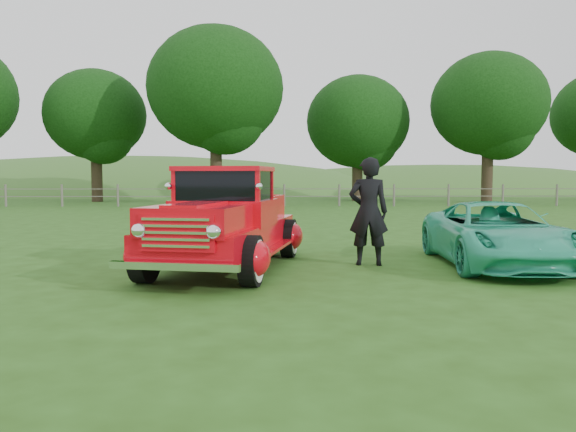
{
  "coord_description": "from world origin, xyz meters",
  "views": [
    {
      "loc": [
        -0.47,
        -8.49,
        1.6
      ],
      "look_at": [
        -0.25,
        1.2,
        0.93
      ],
      "focal_mm": 35.0,
      "sensor_mm": 36.0,
      "label": 1
    }
  ],
  "objects_px": {
    "tree_mid_east": "(489,104)",
    "tree_mid_west": "(95,115)",
    "tree_near_east": "(358,122)",
    "red_pickup": "(226,223)",
    "man": "(368,211)",
    "tree_near_west": "(215,88)",
    "teal_sedan": "(496,234)"
  },
  "relations": [
    {
      "from": "red_pickup",
      "to": "teal_sedan",
      "type": "distance_m",
      "value": 4.83
    },
    {
      "from": "tree_near_west",
      "to": "red_pickup",
      "type": "xyz_separation_m",
      "value": [
        2.66,
        -23.73,
        -6.0
      ]
    },
    {
      "from": "red_pickup",
      "to": "man",
      "type": "bearing_deg",
      "value": 18.92
    },
    {
      "from": "man",
      "to": "teal_sedan",
      "type": "bearing_deg",
      "value": -179.18
    },
    {
      "from": "tree_near_west",
      "to": "teal_sedan",
      "type": "xyz_separation_m",
      "value": [
        7.48,
        -23.55,
        -6.22
      ]
    },
    {
      "from": "tree_near_west",
      "to": "tree_near_east",
      "type": "distance_m",
      "value": 9.97
    },
    {
      "from": "tree_near_east",
      "to": "man",
      "type": "relative_size",
      "value": 4.26
    },
    {
      "from": "tree_mid_west",
      "to": "tree_near_east",
      "type": "relative_size",
      "value": 1.02
    },
    {
      "from": "tree_near_east",
      "to": "tree_mid_east",
      "type": "distance_m",
      "value": 8.3
    },
    {
      "from": "tree_mid_west",
      "to": "teal_sedan",
      "type": "xyz_separation_m",
      "value": [
        15.48,
        -26.55,
        -4.97
      ]
    },
    {
      "from": "tree_mid_west",
      "to": "tree_near_east",
      "type": "xyz_separation_m",
      "value": [
        17.0,
        1.0,
        -0.3
      ]
    },
    {
      "from": "tree_near_west",
      "to": "man",
      "type": "height_order",
      "value": "tree_near_west"
    },
    {
      "from": "tree_mid_east",
      "to": "man",
      "type": "distance_m",
      "value": 28.47
    },
    {
      "from": "tree_mid_east",
      "to": "red_pickup",
      "type": "bearing_deg",
      "value": -119.13
    },
    {
      "from": "tree_near_east",
      "to": "red_pickup",
      "type": "xyz_separation_m",
      "value": [
        -6.34,
        -27.73,
        -4.45
      ]
    },
    {
      "from": "tree_near_east",
      "to": "red_pickup",
      "type": "bearing_deg",
      "value": -102.87
    },
    {
      "from": "red_pickup",
      "to": "tree_mid_east",
      "type": "bearing_deg",
      "value": 72.33
    },
    {
      "from": "red_pickup",
      "to": "tree_near_east",
      "type": "bearing_deg",
      "value": 88.58
    },
    {
      "from": "tree_near_west",
      "to": "tree_near_east",
      "type": "relative_size",
      "value": 1.25
    },
    {
      "from": "tree_mid_east",
      "to": "tree_mid_west",
      "type": "bearing_deg",
      "value": 177.71
    },
    {
      "from": "tree_mid_west",
      "to": "man",
      "type": "relative_size",
      "value": 4.33
    },
    {
      "from": "red_pickup",
      "to": "tree_near_west",
      "type": "bearing_deg",
      "value": 107.86
    },
    {
      "from": "tree_mid_west",
      "to": "tree_near_west",
      "type": "xyz_separation_m",
      "value": [
        8.0,
        -3.0,
        1.25
      ]
    },
    {
      "from": "tree_mid_east",
      "to": "man",
      "type": "relative_size",
      "value": 4.83
    },
    {
      "from": "teal_sedan",
      "to": "man",
      "type": "distance_m",
      "value": 2.31
    },
    {
      "from": "tree_near_west",
      "to": "teal_sedan",
      "type": "height_order",
      "value": "tree_near_west"
    },
    {
      "from": "tree_near_west",
      "to": "tree_near_east",
      "type": "xyz_separation_m",
      "value": [
        9.0,
        4.0,
        -1.55
      ]
    },
    {
      "from": "tree_mid_west",
      "to": "red_pickup",
      "type": "relative_size",
      "value": 1.62
    },
    {
      "from": "red_pickup",
      "to": "man",
      "type": "relative_size",
      "value": 2.68
    },
    {
      "from": "tree_near_east",
      "to": "teal_sedan",
      "type": "bearing_deg",
      "value": -93.15
    },
    {
      "from": "tree_mid_east",
      "to": "tree_near_east",
      "type": "bearing_deg",
      "value": 165.96
    },
    {
      "from": "teal_sedan",
      "to": "tree_mid_west",
      "type": "bearing_deg",
      "value": 123.53
    }
  ]
}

